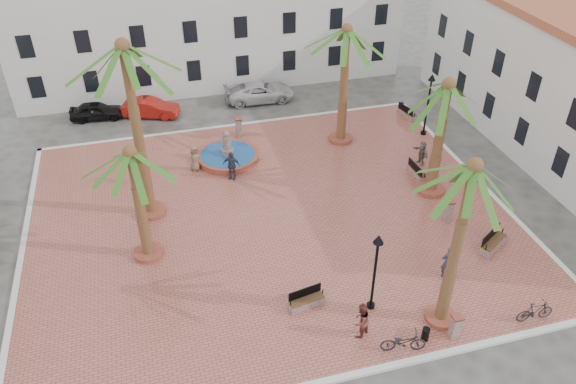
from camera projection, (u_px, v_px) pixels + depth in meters
name	position (u px, v px, depth m)	size (l,w,h in m)	color
ground	(271.00, 218.00, 31.19)	(120.00, 120.00, 0.00)	#56544F
plaza	(271.00, 217.00, 31.14)	(26.00, 22.00, 0.15)	#AF5A4C
kerb_n	(234.00, 126.00, 39.81)	(26.30, 0.30, 0.16)	silver
kerb_s	(336.00, 379.00, 22.47)	(26.30, 0.30, 0.16)	silver
kerb_e	(479.00, 182.00, 33.95)	(0.30, 22.30, 0.16)	silver
kerb_w	(21.00, 259.00, 28.33)	(0.30, 22.30, 0.16)	silver
building_north	(209.00, 20.00, 44.21)	(30.40, 7.40, 9.50)	silver
fountain	(228.00, 155.00, 35.85)	(3.94, 3.94, 2.04)	#A74A35
palm_nw	(126.00, 65.00, 26.37)	(5.32, 5.32, 10.04)	#A74A35
palm_sw	(132.00, 167.00, 25.45)	(4.89, 4.89, 6.39)	#A74A35
palm_s	(471.00, 184.00, 20.80)	(4.62, 4.62, 8.41)	#A74A35
palm_e	(446.00, 99.00, 29.68)	(5.48, 5.48, 7.17)	#A74A35
palm_ne	(346.00, 43.00, 34.13)	(5.25, 5.25, 7.99)	#A74A35
bench_s	(307.00, 301.00, 25.48)	(1.80, 0.83, 0.91)	gray
bench_se	(493.00, 243.00, 28.75)	(1.95, 1.51, 1.02)	gray
bench_e	(417.00, 172.00, 34.26)	(0.60, 1.75, 0.91)	gray
bench_ne	(407.00, 114.00, 40.63)	(0.88, 1.79, 0.90)	gray
lamppost_s	(376.00, 260.00, 23.93)	(0.46, 0.46, 4.22)	black
lamppost_e	(429.00, 94.00, 36.99)	(0.48, 0.48, 4.41)	black
bollard_se	(455.00, 326.00, 23.78)	(0.46, 0.46, 1.26)	gray
bollard_n	(239.00, 127.00, 38.01)	(0.49, 0.49, 1.38)	gray
bollard_e	(448.00, 210.00, 30.40)	(0.51, 0.51, 1.32)	gray
litter_bin	(426.00, 334.00, 23.84)	(0.33, 0.33, 0.65)	black
cyclist_a	(448.00, 262.00, 26.66)	(0.67, 0.44, 1.82)	#2F3348
bicycle_a	(403.00, 342.00, 23.29)	(0.67, 1.91, 1.00)	black
cyclist_b	(361.00, 321.00, 23.73)	(0.86, 0.67, 1.78)	brown
bicycle_b	(535.00, 311.00, 24.63)	(0.50, 1.76, 1.06)	black
pedestrian_fountain_a	(195.00, 159.00, 34.49)	(0.81, 0.53, 1.65)	#7B604A
pedestrian_fountain_b	(231.00, 165.00, 33.67)	(1.09, 0.46, 1.87)	#2E384D
pedestrian_north	(137.00, 171.00, 33.34)	(1.04, 0.60, 1.61)	#434447
pedestrian_east	(422.00, 153.00, 35.13)	(1.45, 0.46, 1.57)	#675E52
car_black	(96.00, 111.00, 40.49)	(1.51, 3.75, 1.28)	black
car_red	(151.00, 108.00, 40.77)	(1.43, 4.10, 1.35)	#A71710
car_silver	(255.00, 93.00, 42.90)	(1.87, 4.60, 1.33)	#A4A2AB
car_white	(261.00, 92.00, 42.93)	(2.36, 5.11, 1.42)	silver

